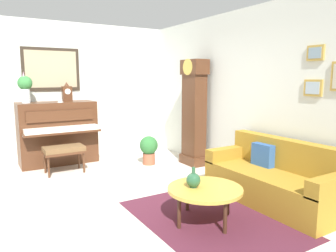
{
  "coord_description": "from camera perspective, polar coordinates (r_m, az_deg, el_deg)",
  "views": [
    {
      "loc": [
        4.16,
        -1.48,
        1.68
      ],
      "look_at": [
        -0.15,
        1.13,
        0.92
      ],
      "focal_mm": 34.04,
      "sensor_mm": 36.0,
      "label": 1
    }
  ],
  "objects": [
    {
      "name": "ground_plane",
      "position": [
        4.74,
        -11.09,
        -12.94
      ],
      "size": [
        6.4,
        6.0,
        0.1
      ],
      "primitive_type": "cube",
      "color": "beige"
    },
    {
      "name": "wall_left",
      "position": [
        6.92,
        -18.97,
        5.92
      ],
      "size": [
        0.13,
        4.9,
        2.8
      ],
      "color": "silver",
      "rests_on": "ground_plane"
    },
    {
      "name": "wall_back",
      "position": [
        5.69,
        11.93,
        5.63
      ],
      "size": [
        5.3,
        0.13,
        2.8
      ],
      "color": "silver",
      "rests_on": "ground_plane"
    },
    {
      "name": "area_rug",
      "position": [
        4.01,
        7.66,
        -16.16
      ],
      "size": [
        2.1,
        1.5,
        0.01
      ],
      "primitive_type": "cube",
      "color": "#4C1E2D",
      "rests_on": "ground_plane"
    },
    {
      "name": "piano",
      "position": [
        6.62,
        -19.1,
        -1.12
      ],
      "size": [
        0.87,
        1.44,
        1.22
      ],
      "color": "#4C2B19",
      "rests_on": "ground_plane"
    },
    {
      "name": "piano_bench",
      "position": [
        5.94,
        -18.14,
        -4.2
      ],
      "size": [
        0.42,
        0.7,
        0.48
      ],
      "color": "#4C2B19",
      "rests_on": "ground_plane"
    },
    {
      "name": "grandfather_clock",
      "position": [
        6.15,
        4.67,
        1.91
      ],
      "size": [
        0.52,
        0.34,
        2.03
      ],
      "color": "#4C2B19",
      "rests_on": "ground_plane"
    },
    {
      "name": "couch",
      "position": [
        4.63,
        18.51,
        -9.02
      ],
      "size": [
        1.9,
        0.8,
        0.84
      ],
      "color": "olive",
      "rests_on": "ground_plane"
    },
    {
      "name": "coffee_table",
      "position": [
        3.82,
        6.64,
        -11.3
      ],
      "size": [
        0.88,
        0.88,
        0.41
      ],
      "color": "gold",
      "rests_on": "ground_plane"
    },
    {
      "name": "mantel_clock",
      "position": [
        6.58,
        -17.64,
        5.68
      ],
      "size": [
        0.13,
        0.18,
        0.38
      ],
      "color": "#4C2B19",
      "rests_on": "piano"
    },
    {
      "name": "flower_vase",
      "position": [
        6.44,
        -24.22,
        6.55
      ],
      "size": [
        0.26,
        0.26,
        0.58
      ],
      "color": "silver",
      "rests_on": "piano"
    },
    {
      "name": "teacup",
      "position": [
        6.4,
        -18.74,
        4.23
      ],
      "size": [
        0.12,
        0.12,
        0.06
      ],
      "color": "white",
      "rests_on": "piano"
    },
    {
      "name": "green_jug",
      "position": [
        3.78,
        4.57,
        -9.61
      ],
      "size": [
        0.17,
        0.17,
        0.24
      ],
      "color": "#234C33",
      "rests_on": "coffee_table"
    },
    {
      "name": "potted_plant",
      "position": [
        6.24,
        -3.46,
        -3.97
      ],
      "size": [
        0.36,
        0.36,
        0.56
      ],
      "color": "#935138",
      "rests_on": "ground_plane"
    }
  ]
}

